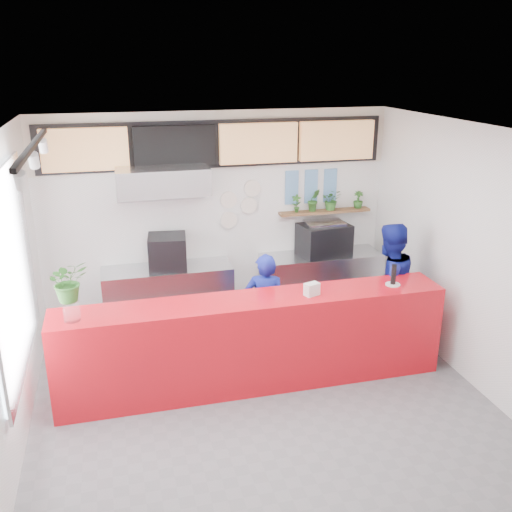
{
  "coord_description": "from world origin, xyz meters",
  "views": [
    {
      "loc": [
        -1.46,
        -5.33,
        3.67
      ],
      "look_at": [
        0.1,
        0.7,
        1.5
      ],
      "focal_mm": 40.0,
      "sensor_mm": 36.0,
      "label": 1
    }
  ],
  "objects_px": {
    "pepper_mill": "(394,274)",
    "staff_center": "(265,308)",
    "panini_oven": "(168,252)",
    "espresso_machine": "(324,239)",
    "staff_right": "(387,286)",
    "service_counter": "(254,342)"
  },
  "relations": [
    {
      "from": "panini_oven",
      "to": "staff_center",
      "type": "xyz_separation_m",
      "value": [
        1.06,
        -1.24,
        -0.42
      ]
    },
    {
      "from": "panini_oven",
      "to": "staff_center",
      "type": "distance_m",
      "value": 1.69
    },
    {
      "from": "panini_oven",
      "to": "staff_right",
      "type": "distance_m",
      "value": 3.01
    },
    {
      "from": "pepper_mill",
      "to": "staff_center",
      "type": "bearing_deg",
      "value": 158.03
    },
    {
      "from": "pepper_mill",
      "to": "espresso_machine",
      "type": "bearing_deg",
      "value": 95.75
    },
    {
      "from": "service_counter",
      "to": "panini_oven",
      "type": "height_order",
      "value": "panini_oven"
    },
    {
      "from": "service_counter",
      "to": "panini_oven",
      "type": "relative_size",
      "value": 8.77
    },
    {
      "from": "service_counter",
      "to": "staff_center",
      "type": "distance_m",
      "value": 0.64
    },
    {
      "from": "staff_center",
      "to": "pepper_mill",
      "type": "relative_size",
      "value": 5.81
    },
    {
      "from": "staff_center",
      "to": "pepper_mill",
      "type": "distance_m",
      "value": 1.63
    },
    {
      "from": "service_counter",
      "to": "staff_center",
      "type": "bearing_deg",
      "value": 63.02
    },
    {
      "from": "service_counter",
      "to": "espresso_machine",
      "type": "distance_m",
      "value": 2.43
    },
    {
      "from": "espresso_machine",
      "to": "pepper_mill",
      "type": "xyz_separation_m",
      "value": [
        0.18,
        -1.82,
        0.11
      ]
    },
    {
      "from": "panini_oven",
      "to": "espresso_machine",
      "type": "distance_m",
      "value": 2.31
    },
    {
      "from": "panini_oven",
      "to": "staff_center",
      "type": "relative_size",
      "value": 0.36
    },
    {
      "from": "panini_oven",
      "to": "espresso_machine",
      "type": "height_order",
      "value": "panini_oven"
    },
    {
      "from": "panini_oven",
      "to": "staff_right",
      "type": "relative_size",
      "value": 0.3
    },
    {
      "from": "service_counter",
      "to": "pepper_mill",
      "type": "height_order",
      "value": "pepper_mill"
    },
    {
      "from": "espresso_machine",
      "to": "service_counter",
      "type": "bearing_deg",
      "value": -138.43
    },
    {
      "from": "service_counter",
      "to": "staff_right",
      "type": "relative_size",
      "value": 2.65
    },
    {
      "from": "espresso_machine",
      "to": "staff_center",
      "type": "height_order",
      "value": "staff_center"
    },
    {
      "from": "espresso_machine",
      "to": "staff_right",
      "type": "bearing_deg",
      "value": -80.53
    }
  ]
}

